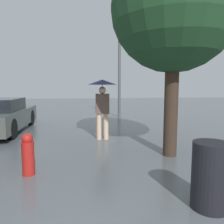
{
  "coord_description": "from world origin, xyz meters",
  "views": [
    {
      "loc": [
        -0.24,
        -1.42,
        1.71
      ],
      "look_at": [
        0.69,
        5.5,
        0.88
      ],
      "focal_mm": 35.0,
      "sensor_mm": 36.0,
      "label": 1
    }
  ],
  "objects_px": {
    "parked_car_farthest": "(1,116)",
    "fire_hydrant": "(28,154)",
    "tree": "(174,9)",
    "pedestrian": "(102,95)",
    "trash_bin": "(211,176)",
    "street_lamp": "(119,66)"
  },
  "relations": [
    {
      "from": "parked_car_farthest",
      "to": "fire_hydrant",
      "type": "bearing_deg",
      "value": -65.43
    },
    {
      "from": "tree",
      "to": "fire_hydrant",
      "type": "bearing_deg",
      "value": -166.14
    },
    {
      "from": "pedestrian",
      "to": "trash_bin",
      "type": "height_order",
      "value": "pedestrian"
    },
    {
      "from": "parked_car_farthest",
      "to": "trash_bin",
      "type": "bearing_deg",
      "value": -50.85
    },
    {
      "from": "parked_car_farthest",
      "to": "fire_hydrant",
      "type": "height_order",
      "value": "parked_car_farthest"
    },
    {
      "from": "parked_car_farthest",
      "to": "tree",
      "type": "height_order",
      "value": "tree"
    },
    {
      "from": "pedestrian",
      "to": "tree",
      "type": "distance_m",
      "value": 3.16
    },
    {
      "from": "pedestrian",
      "to": "fire_hydrant",
      "type": "bearing_deg",
      "value": -122.25
    },
    {
      "from": "trash_bin",
      "to": "fire_hydrant",
      "type": "relative_size",
      "value": 1.15
    },
    {
      "from": "tree",
      "to": "street_lamp",
      "type": "relative_size",
      "value": 1.0
    },
    {
      "from": "tree",
      "to": "fire_hydrant",
      "type": "relative_size",
      "value": 6.06
    },
    {
      "from": "pedestrian",
      "to": "tree",
      "type": "bearing_deg",
      "value": -51.33
    },
    {
      "from": "parked_car_farthest",
      "to": "pedestrian",
      "type": "bearing_deg",
      "value": -24.53
    },
    {
      "from": "pedestrian",
      "to": "parked_car_farthest",
      "type": "xyz_separation_m",
      "value": [
        -3.67,
        1.67,
        -0.82
      ]
    },
    {
      "from": "tree",
      "to": "street_lamp",
      "type": "xyz_separation_m",
      "value": [
        -0.12,
        6.83,
        -0.65
      ]
    },
    {
      "from": "street_lamp",
      "to": "fire_hydrant",
      "type": "height_order",
      "value": "street_lamp"
    },
    {
      "from": "tree",
      "to": "trash_bin",
      "type": "relative_size",
      "value": 5.26
    },
    {
      "from": "pedestrian",
      "to": "trash_bin",
      "type": "relative_size",
      "value": 2.03
    },
    {
      "from": "street_lamp",
      "to": "pedestrian",
      "type": "bearing_deg",
      "value": -105.6
    },
    {
      "from": "tree",
      "to": "pedestrian",
      "type": "bearing_deg",
      "value": 128.67
    },
    {
      "from": "trash_bin",
      "to": "tree",
      "type": "bearing_deg",
      "value": 80.87
    },
    {
      "from": "tree",
      "to": "fire_hydrant",
      "type": "distance_m",
      "value": 4.49
    }
  ]
}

